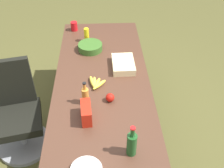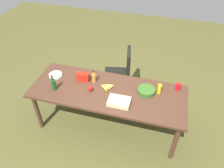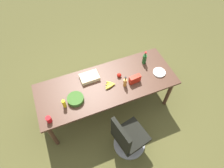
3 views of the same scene
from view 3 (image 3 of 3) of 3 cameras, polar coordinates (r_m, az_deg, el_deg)
ground_plane at (r=3.97m, az=-1.32°, el=-6.65°), size 10.00×10.00×0.00m
conference_table at (r=3.36m, az=-1.55°, el=-0.71°), size 2.41×0.91×0.80m
office_chair at (r=3.31m, az=4.70°, el=-15.81°), size 0.57×0.57×0.99m
salad_bowl at (r=3.14m, az=-10.73°, el=-4.40°), size 0.27×0.27×0.07m
sheet_cake at (r=3.35m, az=-6.68°, el=2.02°), size 0.32×0.22×0.07m
chip_bag_red at (r=3.28m, az=6.76°, el=1.43°), size 0.21×0.10×0.14m
dressing_bottle at (r=3.21m, az=3.90°, el=0.47°), size 0.07×0.07×0.23m
paper_plate_stack at (r=3.52m, az=13.78°, el=3.35°), size 0.25×0.25×0.03m
apple_red at (r=3.36m, az=2.13°, el=2.61°), size 0.09×0.09×0.08m
red_solo_cup at (r=3.04m, az=-18.16°, el=-9.93°), size 0.10×0.10×0.11m
banana_bunch at (r=3.25m, az=-0.55°, el=-0.27°), size 0.21×0.17×0.04m
wine_bottle at (r=3.56m, az=9.59°, el=7.34°), size 0.09×0.09×0.27m
mustard_bottle at (r=3.08m, az=-13.98°, el=-5.66°), size 0.07×0.07×0.16m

